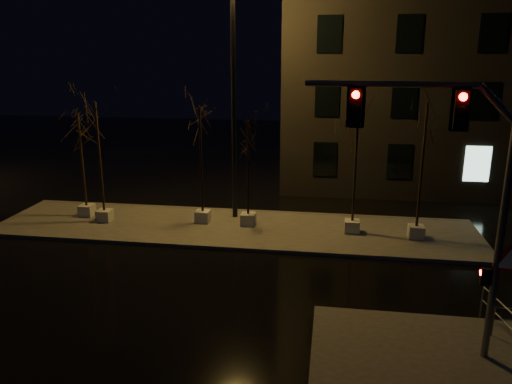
# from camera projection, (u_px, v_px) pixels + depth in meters

# --- Properties ---
(ground) EXTENTS (90.00, 90.00, 0.00)m
(ground) POSITION_uv_depth(u_px,v_px,m) (200.00, 287.00, 17.30)
(ground) COLOR black
(ground) RESTS_ON ground
(median) EXTENTS (22.00, 5.00, 0.15)m
(median) POSITION_uv_depth(u_px,v_px,m) (233.00, 228.00, 22.99)
(median) COLOR #484641
(median) RESTS_ON ground
(sidewalk_corner) EXTENTS (7.00, 5.00, 0.15)m
(sidewalk_corner) POSITION_uv_depth(u_px,v_px,m) (447.00, 365.00, 12.85)
(sidewalk_corner) COLOR #484641
(sidewalk_corner) RESTS_ON ground
(building) EXTENTS (25.00, 12.00, 15.00)m
(building) POSITION_uv_depth(u_px,v_px,m) (495.00, 59.00, 30.39)
(building) COLOR black
(building) RESTS_ON ground
(tree_0) EXTENTS (1.80, 1.80, 5.15)m
(tree_0) POSITION_uv_depth(u_px,v_px,m) (80.00, 137.00, 23.43)
(tree_0) COLOR beige
(tree_0) RESTS_ON median
(tree_1) EXTENTS (1.80, 1.80, 5.76)m
(tree_1) POSITION_uv_depth(u_px,v_px,m) (97.00, 129.00, 22.53)
(tree_1) COLOR beige
(tree_1) RESTS_ON median
(tree_2) EXTENTS (1.80, 1.80, 5.59)m
(tree_2) POSITION_uv_depth(u_px,v_px,m) (200.00, 133.00, 22.45)
(tree_2) COLOR beige
(tree_2) RESTS_ON median
(tree_3) EXTENTS (1.80, 1.80, 4.97)m
(tree_3) POSITION_uv_depth(u_px,v_px,m) (248.00, 145.00, 22.17)
(tree_3) COLOR beige
(tree_3) RESTS_ON median
(tree_4) EXTENTS (1.80, 1.80, 5.95)m
(tree_4) POSITION_uv_depth(u_px,v_px,m) (357.00, 131.00, 21.02)
(tree_4) COLOR beige
(tree_4) RESTS_ON median
(tree_5) EXTENTS (1.80, 1.80, 5.94)m
(tree_5) POSITION_uv_depth(u_px,v_px,m) (425.00, 134.00, 20.33)
(tree_5) COLOR beige
(tree_5) RESTS_ON median
(traffic_signal_mast) EXTENTS (5.74, 0.73, 7.04)m
(traffic_signal_mast) POSITION_uv_depth(u_px,v_px,m) (457.00, 183.00, 12.16)
(traffic_signal_mast) COLOR #57595E
(traffic_signal_mast) RESTS_ON sidewalk_corner
(streetlight_main) EXTENTS (2.88, 0.84, 11.53)m
(streetlight_main) POSITION_uv_depth(u_px,v_px,m) (233.00, 77.00, 22.57)
(streetlight_main) COLOR black
(streetlight_main) RESTS_ON median
(guard_rail_b) EXTENTS (0.46, 2.10, 1.01)m
(guard_rail_b) POSITION_uv_depth(u_px,v_px,m) (500.00, 315.00, 13.89)
(guard_rail_b) COLOR #57595E
(guard_rail_b) RESTS_ON sidewalk_corner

